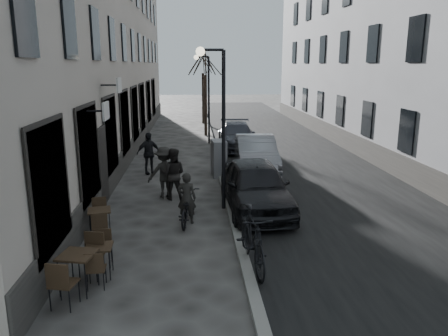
{
  "coord_description": "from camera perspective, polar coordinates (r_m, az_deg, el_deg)",
  "views": [
    {
      "loc": [
        -0.97,
        -7.52,
        4.59
      ],
      "look_at": [
        -0.13,
        4.12,
        1.8
      ],
      "focal_mm": 35.0,
      "sensor_mm": 36.0,
      "label": 1
    }
  ],
  "objects": [
    {
      "name": "utility_cabinet",
      "position": [
        18.18,
        -0.69,
        1.27
      ],
      "size": [
        0.65,
        1.06,
        1.51
      ],
      "primitive_type": "cube",
      "rotation": [
        0.0,
        0.0,
        0.1
      ],
      "color": "slate",
      "rests_on": "ground"
    },
    {
      "name": "streetlamp_far",
      "position": [
        25.57,
        -2.4,
        10.23
      ],
      "size": [
        0.9,
        0.28,
        5.09
      ],
      "color": "black",
      "rests_on": "ground"
    },
    {
      "name": "bistro_set_a",
      "position": [
        9.64,
        -18.49,
        -12.34
      ],
      "size": [
        0.81,
        1.72,
        0.98
      ],
      "rotation": [
        0.0,
        0.0,
        -0.21
      ],
      "color": "black",
      "rests_on": "ground"
    },
    {
      "name": "bistro_set_b",
      "position": [
        10.18,
        -15.95,
        -11.21
      ],
      "size": [
        0.61,
        1.44,
        0.84
      ],
      "rotation": [
        0.0,
        0.0,
        0.06
      ],
      "color": "black",
      "rests_on": "ground"
    },
    {
      "name": "car_near",
      "position": [
        13.93,
        4.14,
        -2.33
      ],
      "size": [
        2.12,
        4.84,
        1.62
      ],
      "primitive_type": "imported",
      "rotation": [
        0.0,
        0.0,
        0.04
      ],
      "color": "black",
      "rests_on": "ground"
    },
    {
      "name": "bicycle",
      "position": [
        12.92,
        -4.88,
        -5.2
      ],
      "size": [
        0.88,
        1.86,
        0.94
      ],
      "primitive_type": "imported",
      "rotation": [
        0.0,
        0.0,
        2.99
      ],
      "color": "black",
      "rests_on": "ground"
    },
    {
      "name": "bistro_set_c",
      "position": [
        12.46,
        -15.91,
        -6.5
      ],
      "size": [
        0.71,
        1.52,
        0.87
      ],
      "rotation": [
        0.0,
        0.0,
        0.2
      ],
      "color": "black",
      "rests_on": "ground"
    },
    {
      "name": "moped",
      "position": [
        10.09,
        3.73,
        -9.26
      ],
      "size": [
        0.86,
        2.37,
        1.39
      ],
      "primitive_type": "imported",
      "rotation": [
        0.0,
        0.0,
        0.09
      ],
      "color": "black",
      "rests_on": "ground"
    },
    {
      "name": "car_far",
      "position": [
        24.21,
        1.61,
        4.22
      ],
      "size": [
        2.28,
        5.01,
        1.42
      ],
      "primitive_type": "imported",
      "rotation": [
        0.0,
        0.0,
        -0.06
      ],
      "color": "#373841",
      "rests_on": "ground"
    },
    {
      "name": "tree_near",
      "position": [
        28.53,
        -2.47,
        13.58
      ],
      "size": [
        2.4,
        2.4,
        5.7
      ],
      "color": "black",
      "rests_on": "ground"
    },
    {
      "name": "pedestrian_near",
      "position": [
        15.11,
        -6.68,
        -0.78
      ],
      "size": [
        0.98,
        0.82,
        1.8
      ],
      "primitive_type": "imported",
      "rotation": [
        0.0,
        0.0,
        2.97
      ],
      "color": "black",
      "rests_on": "ground"
    },
    {
      "name": "road",
      "position": [
        24.44,
        7.3,
        2.51
      ],
      "size": [
        7.3,
        60.0,
        0.0
      ],
      "primitive_type": "cube",
      "color": "black",
      "rests_on": "ground"
    },
    {
      "name": "streetlamp_near",
      "position": [
        13.62,
        -0.78,
        7.42
      ],
      "size": [
        0.9,
        0.28,
        5.09
      ],
      "color": "black",
      "rests_on": "ground"
    },
    {
      "name": "tree_far",
      "position": [
        34.53,
        -2.79,
        13.55
      ],
      "size": [
        2.4,
        2.4,
        5.7
      ],
      "color": "black",
      "rests_on": "ground"
    },
    {
      "name": "ground",
      "position": [
        8.86,
        2.87,
        -17.76
      ],
      "size": [
        120.0,
        120.0,
        0.0
      ],
      "primitive_type": "plane",
      "color": "#322F2D",
      "rests_on": "ground"
    },
    {
      "name": "pedestrian_far",
      "position": [
        18.79,
        -9.83,
        1.9
      ],
      "size": [
        1.13,
        0.86,
        1.79
      ],
      "primitive_type": "imported",
      "rotation": [
        0.0,
        0.0,
        0.46
      ],
      "color": "black",
      "rests_on": "ground"
    },
    {
      "name": "pedestrian_mid",
      "position": [
        15.37,
        -7.8,
        -0.55
      ],
      "size": [
        1.3,
        0.96,
        1.81
      ],
      "primitive_type": "imported",
      "rotation": [
        0.0,
        0.0,
        3.41
      ],
      "color": "black",
      "rests_on": "ground"
    },
    {
      "name": "car_mid",
      "position": [
        19.07,
        4.16,
        1.86
      ],
      "size": [
        1.81,
        4.74,
        1.54
      ],
      "primitive_type": "imported",
      "rotation": [
        0.0,
        0.0,
        -0.04
      ],
      "color": "gray",
      "rests_on": "ground"
    },
    {
      "name": "kerb",
      "position": [
        23.98,
        -1.28,
        2.55
      ],
      "size": [
        0.25,
        60.0,
        0.12
      ],
      "primitive_type": "cube",
      "color": "slate",
      "rests_on": "ground"
    },
    {
      "name": "cyclist_rider",
      "position": [
        12.83,
        -4.9,
        -3.93
      ],
      "size": [
        0.61,
        0.45,
        1.54
      ],
      "primitive_type": "imported",
      "rotation": [
        0.0,
        0.0,
        2.99
      ],
      "color": "black",
      "rests_on": "ground"
    }
  ]
}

